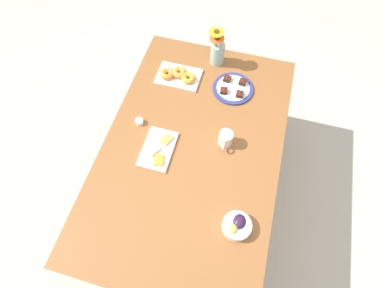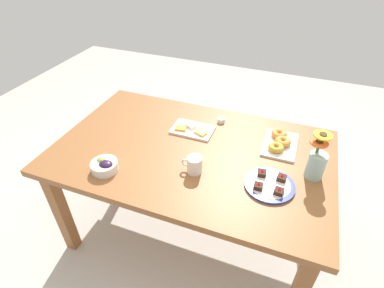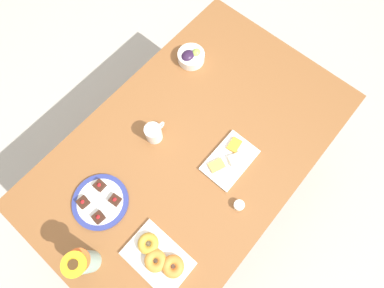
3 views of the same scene
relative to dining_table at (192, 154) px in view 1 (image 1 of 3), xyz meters
The scene contains 9 objects.
ground_plane 0.65m from the dining_table, ahead, with size 6.00×6.00×0.00m, color #B7B2A8.
dining_table is the anchor object (origin of this frame).
coffee_mug 0.23m from the dining_table, 114.41° to the left, with size 0.11×0.08×0.09m.
grape_bowl 0.51m from the dining_table, 41.50° to the left, with size 0.14×0.14×0.07m.
cheese_platter 0.21m from the dining_table, 69.71° to the right, with size 0.26×0.17×0.03m.
croissant_platter 0.53m from the dining_table, 154.78° to the right, with size 0.19×0.28×0.05m.
jam_cup_honey 0.37m from the dining_table, 102.51° to the right, with size 0.05×0.05×0.03m.
dessert_plate 0.50m from the dining_table, 163.52° to the left, with size 0.26×0.26×0.05m.
flower_vase 0.69m from the dining_table, behind, with size 0.11×0.11×0.26m.
Camera 1 is at (0.77, 0.21, 2.24)m, focal length 28.00 mm.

